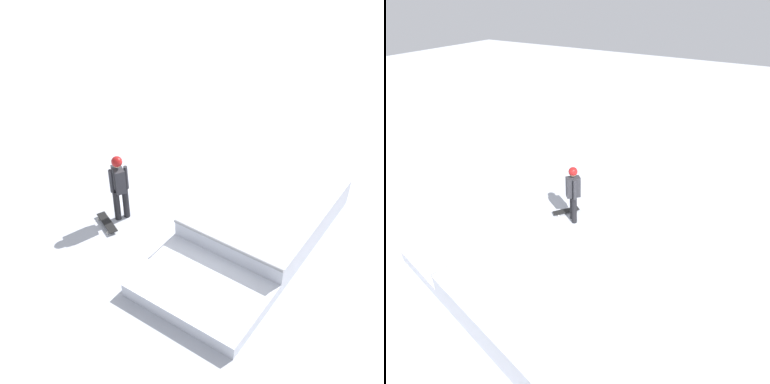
{
  "view_description": "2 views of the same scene",
  "coord_description": "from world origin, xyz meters",
  "views": [
    {
      "loc": [
        7.76,
        2.4,
        7.73
      ],
      "look_at": [
        -0.43,
        -1.02,
        0.9
      ],
      "focal_mm": 46.55,
      "sensor_mm": 36.0,
      "label": 1
    },
    {
      "loc": [
        -4.43,
        4.36,
        5.93
      ],
      "look_at": [
        -0.12,
        -2.63,
        1.0
      ],
      "focal_mm": 32.39,
      "sensor_mm": 36.0,
      "label": 2
    }
  ],
  "objects": [
    {
      "name": "skate_ramp",
      "position": [
        -0.61,
        0.48,
        0.32
      ],
      "size": [
        5.83,
        3.69,
        0.74
      ],
      "rotation": [
        0.0,
        0.0,
        -0.21
      ],
      "color": "silver",
      "rests_on": "ground"
    },
    {
      "name": "skateboard",
      "position": [
        0.42,
        -2.82,
        0.08
      ],
      "size": [
        0.64,
        0.76,
        0.09
      ],
      "rotation": [
        0.0,
        0.0,
        0.93
      ],
      "color": "black",
      "rests_on": "ground"
    },
    {
      "name": "ground_plane",
      "position": [
        0.0,
        0.0,
        0.0
      ],
      "size": [
        60.0,
        60.0,
        0.0
      ],
      "primitive_type": "plane",
      "color": "#B2B7C1"
    },
    {
      "name": "skater",
      "position": [
        0.04,
        -2.62,
        1.01
      ],
      "size": [
        0.42,
        0.43,
        1.73
      ],
      "rotation": [
        0.0,
        0.0,
        0.81
      ],
      "color": "black",
      "rests_on": "ground"
    }
  ]
}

